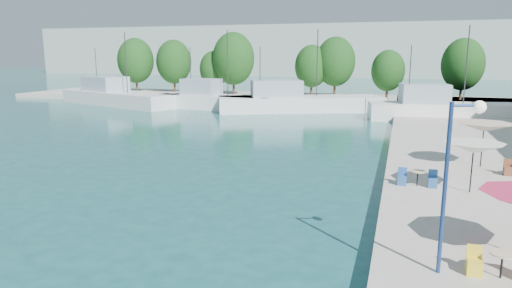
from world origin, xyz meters
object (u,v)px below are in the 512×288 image
(trawler_02, at_px, (215,101))
(trawler_03, at_px, (296,103))
(umbrella_white, at_px, (474,148))
(street_lamp, at_px, (458,156))
(trawler_01, at_px, (117,97))
(trawler_04, at_px, (442,110))
(umbrella_cream, at_px, (484,127))

(trawler_02, relative_size, trawler_03, 0.77)
(umbrella_white, xyz_separation_m, street_lamp, (-1.65, -8.78, 1.38))
(trawler_02, bearing_deg, trawler_03, 11.55)
(trawler_01, bearing_deg, umbrella_white, -17.92)
(trawler_02, distance_m, street_lamp, 46.90)
(trawler_01, height_order, umbrella_white, trawler_01)
(trawler_02, height_order, trawler_04, same)
(trawler_02, relative_size, trawler_04, 0.95)
(umbrella_white, distance_m, umbrella_cream, 5.66)
(umbrella_cream, bearing_deg, trawler_01, 147.76)
(umbrella_white, distance_m, street_lamp, 9.04)
(trawler_03, bearing_deg, trawler_04, -33.21)
(trawler_03, distance_m, trawler_04, 16.72)
(trawler_03, xyz_separation_m, trawler_04, (16.47, -2.88, 0.00))
(trawler_01, relative_size, trawler_04, 1.25)
(umbrella_white, bearing_deg, trawler_03, 115.70)
(trawler_04, height_order, street_lamp, trawler_04)
(trawler_01, relative_size, street_lamp, 4.08)
(street_lamp, bearing_deg, trawler_01, 111.04)
(trawler_03, height_order, street_lamp, trawler_03)
(umbrella_cream, bearing_deg, street_lamp, -101.41)
(umbrella_white, height_order, umbrella_cream, umbrella_cream)
(trawler_04, height_order, umbrella_white, trawler_04)
(street_lamp, bearing_deg, umbrella_cream, 55.78)
(street_lamp, bearing_deg, trawler_02, 98.39)
(trawler_03, height_order, trawler_04, same)
(umbrella_cream, xyz_separation_m, street_lamp, (-2.89, -14.30, 1.21))
(trawler_02, height_order, umbrella_cream, trawler_02)
(trawler_01, distance_m, trawler_02, 15.08)
(trawler_04, relative_size, street_lamp, 3.27)
(street_lamp, bearing_deg, umbrella_white, 56.53)
(trawler_02, height_order, umbrella_white, trawler_02)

